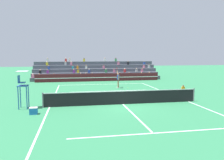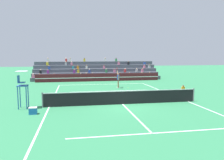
% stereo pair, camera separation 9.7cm
% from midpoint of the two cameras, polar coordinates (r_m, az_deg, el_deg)
% --- Properties ---
extents(ground_plane, '(120.00, 120.00, 0.00)m').
position_cam_midpoint_polar(ground_plane, '(16.99, 2.95, -6.35)').
color(ground_plane, '#2D7A4C').
extents(court_lines, '(11.10, 23.90, 0.01)m').
position_cam_midpoint_polar(court_lines, '(16.99, 2.95, -6.34)').
color(court_lines, white).
rests_on(court_lines, ground).
extents(tennis_net, '(12.00, 0.10, 1.10)m').
position_cam_midpoint_polar(tennis_net, '(16.88, 2.96, -4.55)').
color(tennis_net, slate).
rests_on(tennis_net, ground).
extents(sponsor_banner_wall, '(18.00, 0.26, 1.10)m').
position_cam_midpoint_polar(sponsor_banner_wall, '(31.93, -3.26, 0.67)').
color(sponsor_banner_wall, '#51191E').
rests_on(sponsor_banner_wall, ground).
extents(bleacher_stand, '(19.63, 4.75, 3.38)m').
position_cam_midpoint_polar(bleacher_stand, '(35.65, -4.00, 2.02)').
color(bleacher_stand, '#4C515B').
rests_on(bleacher_stand, ground).
extents(umpire_chair, '(0.76, 0.84, 2.67)m').
position_cam_midpoint_polar(umpire_chair, '(16.66, -22.30, -1.09)').
color(umpire_chair, '#285699').
rests_on(umpire_chair, ground).
extents(ball_kid_courtside, '(0.30, 0.36, 0.84)m').
position_cam_midpoint_polar(ball_kid_courtside, '(22.80, 18.19, -2.53)').
color(ball_kid_courtside, black).
rests_on(ball_kid_courtside, ground).
extents(tennis_player, '(0.34, 1.16, 2.43)m').
position_cam_midpoint_polar(tennis_player, '(25.22, 1.72, 0.13)').
color(tennis_player, '#9E7051').
rests_on(tennis_player, ground).
extents(tennis_ball, '(0.07, 0.07, 0.07)m').
position_cam_midpoint_polar(tennis_ball, '(25.36, 4.32, -2.02)').
color(tennis_ball, '#C6DB33').
rests_on(tennis_ball, ground).
extents(equipment_cooler, '(0.50, 0.38, 0.45)m').
position_cam_midpoint_polar(equipment_cooler, '(15.02, -19.76, -7.55)').
color(equipment_cooler, '#1E66B2').
rests_on(equipment_cooler, ground).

